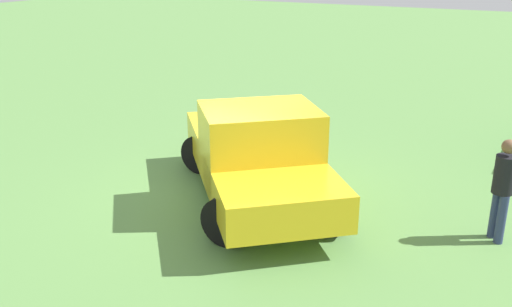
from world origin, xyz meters
TOP-DOWN VIEW (x-y plane):
  - ground_plane at (0.00, 0.00)m, footprint 80.00×80.00m
  - pickup_truck at (0.53, 0.04)m, footprint 4.68×5.01m
  - person_bystander at (4.53, 0.54)m, footprint 0.45×0.45m

SIDE VIEW (x-z plane):
  - ground_plane at x=0.00m, z-range 0.00..0.00m
  - person_bystander at x=4.53m, z-range 0.11..1.78m
  - pickup_truck at x=0.53m, z-range 0.04..1.86m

